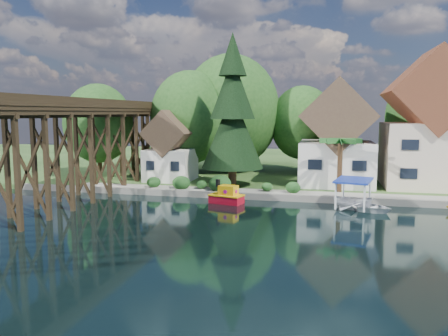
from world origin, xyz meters
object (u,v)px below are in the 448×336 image
(house_left, at_px, (336,140))
(house_center, at_px, (428,129))
(palm_tree, at_px, (341,142))
(boat_canopy, at_px, (353,197))
(boat_white_a, at_px, (365,205))
(tugboat, at_px, (227,196))
(shed, at_px, (170,151))
(trestle_bridge, at_px, (85,142))
(conifer, at_px, (233,113))

(house_left, xyz_separation_m, house_center, (9.00, 0.50, 1.28))
(palm_tree, distance_m, boat_canopy, 6.80)
(boat_canopy, bearing_deg, house_center, 54.16)
(house_left, relative_size, boat_white_a, 2.50)
(house_left, relative_size, boat_canopy, 2.47)
(tugboat, bearing_deg, house_left, 46.63)
(shed, height_order, boat_canopy, shed)
(shed, xyz_separation_m, tugboat, (8.39, -8.68, -3.18))
(trestle_bridge, distance_m, boat_canopy, 24.58)
(conifer, distance_m, tugboat, 9.70)
(house_center, distance_m, palm_tree, 10.41)
(house_center, bearing_deg, boat_canopy, -125.84)
(house_center, bearing_deg, house_left, -176.82)
(house_center, relative_size, boat_white_a, 3.15)
(boat_white_a, distance_m, boat_canopy, 1.16)
(boat_white_a, bearing_deg, palm_tree, 48.71)
(house_left, xyz_separation_m, conifer, (-10.43, -3.86, 2.83))
(house_left, xyz_separation_m, palm_tree, (0.24, -5.00, 0.12))
(house_center, height_order, tugboat, house_center)
(trestle_bridge, distance_m, palm_tree, 23.96)
(conifer, height_order, palm_tree, conifer)
(shed, bearing_deg, house_left, 4.77)
(trestle_bridge, relative_size, palm_tree, 8.11)
(house_center, relative_size, conifer, 0.90)
(boat_canopy, bearing_deg, conifer, 151.06)
(tugboat, xyz_separation_m, boat_canopy, (10.82, -0.12, 0.45))
(house_left, height_order, house_center, house_center)
(house_left, height_order, shed, house_left)
(tugboat, bearing_deg, shed, 134.03)
(palm_tree, distance_m, boat_white_a, 7.52)
(house_center, relative_size, tugboat, 4.22)
(trestle_bridge, distance_m, boat_white_a, 25.63)
(conifer, relative_size, boat_white_a, 3.51)
(tugboat, distance_m, boat_white_a, 11.78)
(conifer, distance_m, boat_white_a, 16.07)
(tugboat, bearing_deg, palm_tree, 27.72)
(palm_tree, bearing_deg, house_left, 92.72)
(shed, height_order, palm_tree, shed)
(trestle_bridge, distance_m, tugboat, 14.20)
(palm_tree, bearing_deg, house_center, 32.12)
(boat_white_a, bearing_deg, trestle_bridge, 120.16)
(house_center, height_order, conifer, conifer)
(tugboat, bearing_deg, boat_white_a, -1.40)
(conifer, height_order, boat_white_a, conifer)
(tugboat, height_order, boat_white_a, tugboat)
(house_center, bearing_deg, tugboat, -150.16)
(shed, relative_size, tugboat, 2.38)
(trestle_bridge, bearing_deg, boat_canopy, 1.26)
(house_center, xyz_separation_m, tugboat, (-18.61, -10.68, -5.77))
(house_left, height_order, tugboat, house_left)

